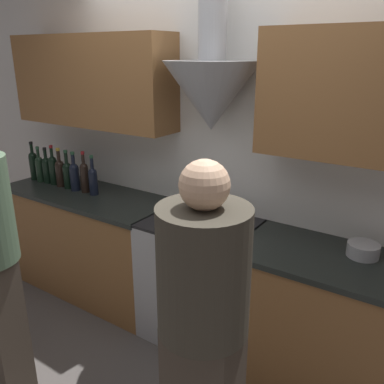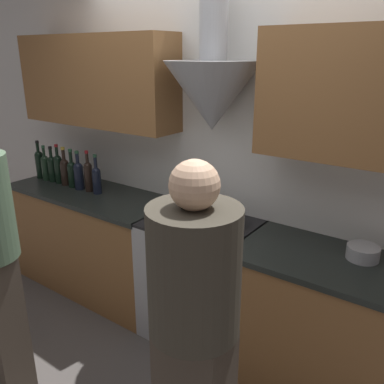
% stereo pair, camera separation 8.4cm
% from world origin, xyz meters
% --- Properties ---
extents(ground_plane, '(12.00, 12.00, 0.00)m').
position_xyz_m(ground_plane, '(0.00, 0.00, 0.00)').
color(ground_plane, '#4C4744').
extents(wall_back, '(8.40, 0.63, 2.60)m').
position_xyz_m(wall_back, '(-0.09, 0.61, 1.48)').
color(wall_back, white).
rests_on(wall_back, ground_plane).
extents(counter_left, '(1.54, 0.62, 0.91)m').
position_xyz_m(counter_left, '(-1.13, 0.35, 0.45)').
color(counter_left, brown).
rests_on(counter_left, ground_plane).
extents(counter_right, '(1.01, 0.62, 0.91)m').
position_xyz_m(counter_right, '(0.86, 0.35, 0.45)').
color(counter_right, brown).
rests_on(counter_right, ground_plane).
extents(stove_range, '(0.74, 0.60, 0.91)m').
position_xyz_m(stove_range, '(0.00, 0.35, 0.46)').
color(stove_range, '#A8AAAF').
rests_on(stove_range, ground_plane).
extents(wine_bottle_0, '(0.07, 0.07, 0.35)m').
position_xyz_m(wine_bottle_0, '(-1.81, 0.35, 1.05)').
color(wine_bottle_0, black).
rests_on(wine_bottle_0, counter_left).
extents(wine_bottle_1, '(0.07, 0.07, 0.32)m').
position_xyz_m(wine_bottle_1, '(-1.71, 0.34, 1.04)').
color(wine_bottle_1, black).
rests_on(wine_bottle_1, counter_left).
extents(wine_bottle_2, '(0.07, 0.07, 0.32)m').
position_xyz_m(wine_bottle_2, '(-1.62, 0.35, 1.04)').
color(wine_bottle_2, black).
rests_on(wine_bottle_2, counter_left).
extents(wine_bottle_3, '(0.07, 0.07, 0.35)m').
position_xyz_m(wine_bottle_3, '(-1.54, 0.35, 1.05)').
color(wine_bottle_3, black).
rests_on(wine_bottle_3, counter_left).
extents(wine_bottle_4, '(0.08, 0.08, 0.34)m').
position_xyz_m(wine_bottle_4, '(-1.45, 0.35, 1.04)').
color(wine_bottle_4, black).
rests_on(wine_bottle_4, counter_left).
extents(wine_bottle_5, '(0.08, 0.08, 0.34)m').
position_xyz_m(wine_bottle_5, '(-1.35, 0.35, 1.04)').
color(wine_bottle_5, black).
rests_on(wine_bottle_5, counter_left).
extents(wine_bottle_6, '(0.08, 0.08, 0.33)m').
position_xyz_m(wine_bottle_6, '(-1.25, 0.34, 1.04)').
color(wine_bottle_6, black).
rests_on(wine_bottle_6, counter_left).
extents(wine_bottle_7, '(0.07, 0.07, 0.35)m').
position_xyz_m(wine_bottle_7, '(-1.14, 0.35, 1.05)').
color(wine_bottle_7, black).
rests_on(wine_bottle_7, counter_left).
extents(wine_bottle_8, '(0.07, 0.07, 0.33)m').
position_xyz_m(wine_bottle_8, '(-1.04, 0.35, 1.03)').
color(wine_bottle_8, black).
rests_on(wine_bottle_8, counter_left).
extents(stock_pot, '(0.22, 0.22, 0.12)m').
position_xyz_m(stock_pot, '(-0.17, 0.37, 0.97)').
color(stock_pot, '#A8AAAF').
rests_on(stock_pot, stove_range).
extents(mixing_bowl, '(0.28, 0.28, 0.08)m').
position_xyz_m(mixing_bowl, '(0.17, 0.37, 0.95)').
color(mixing_bowl, '#A8AAAF').
rests_on(mixing_bowl, stove_range).
extents(saucepan, '(0.18, 0.18, 0.08)m').
position_xyz_m(saucepan, '(1.04, 0.45, 0.95)').
color(saucepan, '#A8AAAF').
rests_on(saucepan, counter_right).
extents(person_foreground_right, '(0.38, 0.38, 1.65)m').
position_xyz_m(person_foreground_right, '(0.64, -0.63, 0.90)').
color(person_foreground_right, '#473D33').
rests_on(person_foreground_right, ground_plane).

